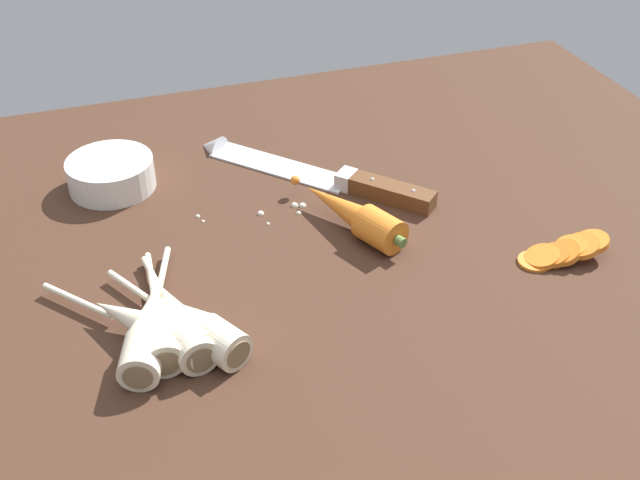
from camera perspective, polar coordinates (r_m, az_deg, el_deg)
ground_plane at (r=94.81cm, az=-0.39°, el=-1.05°), size 120.00×90.00×4.00cm
chefs_knife at (r=105.68cm, az=-0.93°, el=4.91°), size 25.81×27.98×4.18cm
whole_carrot at (r=94.54cm, az=2.40°, el=1.84°), size 9.87×17.74×4.20cm
parsnip_front at (r=81.11cm, az=-11.42°, el=-5.73°), size 4.63×18.95×4.00cm
parsnip_mid_left at (r=80.69cm, az=-12.10°, el=-6.09°), size 8.40×20.74×4.00cm
parsnip_mid_right at (r=80.75cm, az=-12.11°, el=-6.06°), size 15.67×17.93×4.00cm
parsnip_back at (r=80.78cm, az=-9.95°, el=-5.72°), size 5.54×19.09×4.00cm
parsnip_outer at (r=80.36cm, az=-9.07°, el=-5.87°), size 12.02×18.94×4.00cm
carrot_slice_stack at (r=94.22cm, az=16.92°, el=-0.78°), size 10.56×4.68×3.02cm
prep_bowl at (r=105.81cm, az=-14.66°, el=4.64°), size 11.00×11.00×4.00cm
mince_crumbs at (r=100.46cm, az=-1.81°, el=2.93°), size 22.25×8.13×0.88cm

